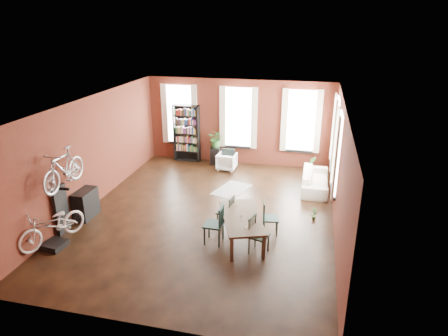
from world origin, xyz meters
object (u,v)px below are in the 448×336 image
(cream_sofa, at_px, (316,177))
(console_table, at_px, (86,204))
(dining_chair_a, at_px, (214,224))
(plant_stand, at_px, (215,156))
(dining_chair_d, at_px, (271,218))
(dining_chair_c, at_px, (259,236))
(dining_chair_b, at_px, (226,212))
(bicycle_floor, at_px, (50,210))
(bookshelf, at_px, (187,133))
(white_armchair, at_px, (227,161))
(dining_table, at_px, (241,228))
(bike_trainer, at_px, (55,245))

(cream_sofa, relative_size, console_table, 2.60)
(dining_chair_a, distance_m, plant_stand, 5.67)
(dining_chair_d, bearing_deg, cream_sofa, -27.36)
(dining_chair_c, bearing_deg, dining_chair_b, 61.08)
(console_table, relative_size, bicycle_floor, 0.45)
(dining_chair_d, distance_m, plant_stand, 5.46)
(bookshelf, height_order, white_armchair, bookshelf)
(dining_chair_d, xyz_separation_m, white_armchair, (-2.14, 4.32, -0.11))
(dining_table, bearing_deg, dining_chair_b, 111.64)
(cream_sofa, height_order, bicycle_floor, bicycle_floor)
(dining_chair_b, distance_m, bicycle_floor, 4.34)
(dining_table, relative_size, cream_sofa, 0.94)
(dining_chair_b, xyz_separation_m, dining_chair_c, (1.06, -1.08, 0.02))
(dining_chair_a, distance_m, bicycle_floor, 3.92)
(dining_chair_d, bearing_deg, dining_table, 116.71)
(bookshelf, relative_size, white_armchair, 3.23)
(dining_table, relative_size, bike_trainer, 3.91)
(dining_chair_a, relative_size, dining_chair_b, 1.14)
(bookshelf, relative_size, console_table, 2.75)
(bookshelf, distance_m, console_table, 5.40)
(dining_chair_b, xyz_separation_m, bookshelf, (-2.66, 4.85, 0.66))
(dining_chair_d, bearing_deg, white_armchair, 17.26)
(white_armchair, xyz_separation_m, cream_sofa, (3.22, -1.06, 0.07))
(dining_chair_d, bearing_deg, bookshelf, 28.92)
(dining_table, xyz_separation_m, dining_chair_b, (-0.54, 0.60, 0.11))
(dining_chair_c, height_order, cream_sofa, dining_chair_c)
(console_table, bearing_deg, dining_chair_c, -8.23)
(dining_table, relative_size, bookshelf, 0.89)
(dining_chair_a, relative_size, dining_chair_d, 1.12)
(dining_chair_a, bearing_deg, bicycle_floor, -71.37)
(dining_chair_d, bearing_deg, dining_chair_c, 161.64)
(white_armchair, height_order, console_table, console_table)
(dining_chair_d, distance_m, bookshelf, 6.33)
(dining_chair_a, bearing_deg, dining_chair_c, 81.11)
(bicycle_floor, bearing_deg, bike_trainer, -123.61)
(dining_chair_c, bearing_deg, dining_chair_d, 7.28)
(cream_sofa, height_order, console_table, cream_sofa)
(dining_chair_b, bearing_deg, bicycle_floor, -52.83)
(dining_table, height_order, white_armchair, white_armchair)
(dining_chair_b, bearing_deg, cream_sofa, 153.69)
(dining_chair_d, relative_size, plant_stand, 1.32)
(dining_chair_b, relative_size, bicycle_floor, 0.50)
(dining_chair_a, xyz_separation_m, dining_chair_b, (0.10, 0.86, -0.06))
(dining_chair_b, bearing_deg, bike_trainer, -52.80)
(dining_chair_c, height_order, bike_trainer, dining_chair_c)
(dining_table, bearing_deg, bike_trainer, 177.11)
(dining_chair_d, relative_size, bookshelf, 0.41)
(dining_chair_c, bearing_deg, bookshelf, 48.66)
(dining_chair_d, relative_size, bike_trainer, 1.78)
(dining_table, xyz_separation_m, dining_chair_d, (0.67, 0.49, 0.11))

